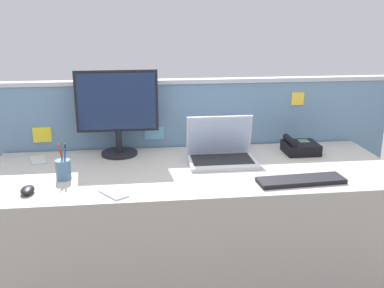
{
  "coord_description": "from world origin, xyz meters",
  "views": [
    {
      "loc": [
        -0.27,
        -2.17,
        1.54
      ],
      "look_at": [
        0.0,
        0.05,
        0.87
      ],
      "focal_mm": 41.35,
      "sensor_mm": 36.0,
      "label": 1
    }
  ],
  "objects_px": {
    "cell_phone_white_slab": "(114,193)",
    "laptop": "(221,151)",
    "desktop_monitor": "(117,108)",
    "desk_phone": "(300,147)",
    "pen_cup": "(63,169)",
    "keyboard_main": "(301,180)",
    "computer_mouse_right_hand": "(28,190)",
    "cell_phone_silver_slab": "(38,160)"
  },
  "relations": [
    {
      "from": "laptop",
      "to": "keyboard_main",
      "type": "distance_m",
      "value": 0.49
    },
    {
      "from": "keyboard_main",
      "to": "cell_phone_silver_slab",
      "type": "distance_m",
      "value": 1.41
    },
    {
      "from": "laptop",
      "to": "desk_phone",
      "type": "xyz_separation_m",
      "value": [
        0.48,
        0.09,
        -0.02
      ]
    },
    {
      "from": "keyboard_main",
      "to": "cell_phone_silver_slab",
      "type": "bearing_deg",
      "value": 156.24
    },
    {
      "from": "desktop_monitor",
      "to": "cell_phone_silver_slab",
      "type": "distance_m",
      "value": 0.52
    },
    {
      "from": "cell_phone_white_slab",
      "to": "pen_cup",
      "type": "bearing_deg",
      "value": 102.82
    },
    {
      "from": "computer_mouse_right_hand",
      "to": "cell_phone_white_slab",
      "type": "bearing_deg",
      "value": -9.96
    },
    {
      "from": "pen_cup",
      "to": "cell_phone_silver_slab",
      "type": "xyz_separation_m",
      "value": [
        -0.19,
        0.3,
        -0.05
      ]
    },
    {
      "from": "keyboard_main",
      "to": "cell_phone_silver_slab",
      "type": "height_order",
      "value": "keyboard_main"
    },
    {
      "from": "computer_mouse_right_hand",
      "to": "desktop_monitor",
      "type": "bearing_deg",
      "value": 51.77
    },
    {
      "from": "laptop",
      "to": "computer_mouse_right_hand",
      "type": "height_order",
      "value": "laptop"
    },
    {
      "from": "laptop",
      "to": "desk_phone",
      "type": "height_order",
      "value": "laptop"
    },
    {
      "from": "laptop",
      "to": "desktop_monitor",
      "type": "bearing_deg",
      "value": 161.2
    },
    {
      "from": "computer_mouse_right_hand",
      "to": "cell_phone_silver_slab",
      "type": "relative_size",
      "value": 0.7
    },
    {
      "from": "desk_phone",
      "to": "cell_phone_white_slab",
      "type": "bearing_deg",
      "value": -155.23
    },
    {
      "from": "keyboard_main",
      "to": "cell_phone_white_slab",
      "type": "height_order",
      "value": "keyboard_main"
    },
    {
      "from": "pen_cup",
      "to": "cell_phone_silver_slab",
      "type": "bearing_deg",
      "value": 121.78
    },
    {
      "from": "desk_phone",
      "to": "cell_phone_white_slab",
      "type": "relative_size",
      "value": 1.29
    },
    {
      "from": "desktop_monitor",
      "to": "computer_mouse_right_hand",
      "type": "relative_size",
      "value": 4.86
    },
    {
      "from": "pen_cup",
      "to": "desk_phone",
      "type": "bearing_deg",
      "value": 11.5
    },
    {
      "from": "desk_phone",
      "to": "keyboard_main",
      "type": "distance_m",
      "value": 0.48
    },
    {
      "from": "keyboard_main",
      "to": "pen_cup",
      "type": "distance_m",
      "value": 1.16
    },
    {
      "from": "desk_phone",
      "to": "desktop_monitor",
      "type": "bearing_deg",
      "value": 174.3
    },
    {
      "from": "desk_phone",
      "to": "pen_cup",
      "type": "height_order",
      "value": "pen_cup"
    },
    {
      "from": "desktop_monitor",
      "to": "pen_cup",
      "type": "height_order",
      "value": "desktop_monitor"
    },
    {
      "from": "desk_phone",
      "to": "computer_mouse_right_hand",
      "type": "bearing_deg",
      "value": -163.42
    },
    {
      "from": "laptop",
      "to": "cell_phone_white_slab",
      "type": "height_order",
      "value": "laptop"
    },
    {
      "from": "laptop",
      "to": "pen_cup",
      "type": "bearing_deg",
      "value": -167.73
    },
    {
      "from": "laptop",
      "to": "computer_mouse_right_hand",
      "type": "distance_m",
      "value": 1.01
    },
    {
      "from": "desktop_monitor",
      "to": "desk_phone",
      "type": "distance_m",
      "value": 1.08
    },
    {
      "from": "desktop_monitor",
      "to": "keyboard_main",
      "type": "relative_size",
      "value": 1.15
    },
    {
      "from": "desktop_monitor",
      "to": "cell_phone_silver_slab",
      "type": "xyz_separation_m",
      "value": [
        -0.44,
        -0.07,
        -0.27
      ]
    },
    {
      "from": "keyboard_main",
      "to": "pen_cup",
      "type": "xyz_separation_m",
      "value": [
        -1.14,
        0.18,
        0.04
      ]
    },
    {
      "from": "pen_cup",
      "to": "laptop",
      "type": "bearing_deg",
      "value": 12.27
    },
    {
      "from": "computer_mouse_right_hand",
      "to": "keyboard_main",
      "type": "bearing_deg",
      "value": -2.69
    },
    {
      "from": "cell_phone_silver_slab",
      "to": "cell_phone_white_slab",
      "type": "height_order",
      "value": "same"
    },
    {
      "from": "computer_mouse_right_hand",
      "to": "cell_phone_white_slab",
      "type": "relative_size",
      "value": 0.68
    },
    {
      "from": "laptop",
      "to": "pen_cup",
      "type": "relative_size",
      "value": 1.96
    },
    {
      "from": "cell_phone_white_slab",
      "to": "laptop",
      "type": "bearing_deg",
      "value": -1.1
    },
    {
      "from": "laptop",
      "to": "cell_phone_silver_slab",
      "type": "xyz_separation_m",
      "value": [
        -1.0,
        0.12,
        -0.06
      ]
    },
    {
      "from": "desk_phone",
      "to": "cell_phone_silver_slab",
      "type": "bearing_deg",
      "value": 178.65
    },
    {
      "from": "desk_phone",
      "to": "pen_cup",
      "type": "xyz_separation_m",
      "value": [
        -1.3,
        -0.26,
        0.02
      ]
    }
  ]
}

